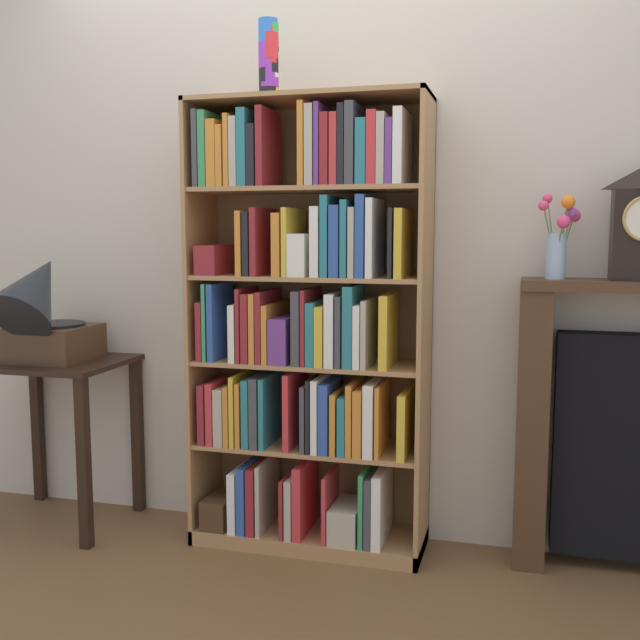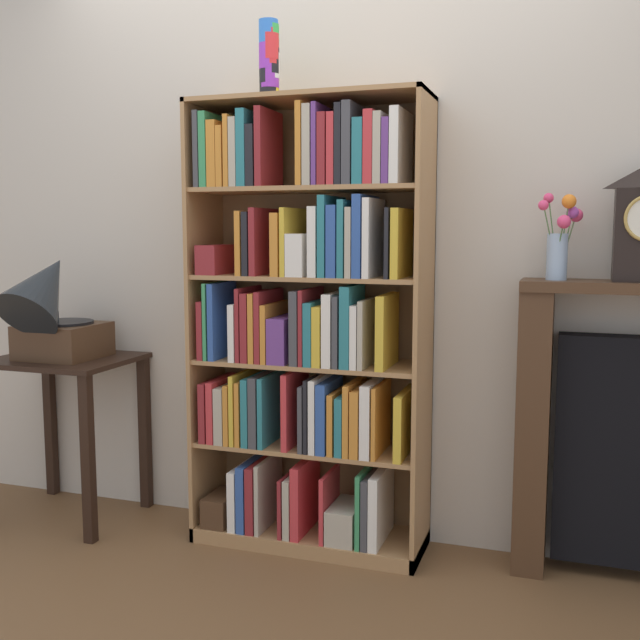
{
  "view_description": "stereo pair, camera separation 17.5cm",
  "coord_description": "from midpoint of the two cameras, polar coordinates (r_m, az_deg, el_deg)",
  "views": [
    {
      "loc": [
        0.84,
        -2.76,
        1.3
      ],
      "look_at": [
        0.04,
        0.11,
        0.94
      ],
      "focal_mm": 41.91,
      "sensor_mm": 36.0,
      "label": 1
    },
    {
      "loc": [
        1.01,
        -2.71,
        1.3
      ],
      "look_at": [
        0.04,
        0.11,
        0.94
      ],
      "focal_mm": 41.91,
      "sensor_mm": 36.0,
      "label": 2
    }
  ],
  "objects": [
    {
      "name": "ground_plane",
      "position": [
        3.17,
        -3.03,
        -17.53
      ],
      "size": [
        7.71,
        6.4,
        0.02
      ],
      "primitive_type": "cube",
      "color": "brown"
    },
    {
      "name": "flower_vase",
      "position": [
        2.9,
        16.16,
        5.91
      ],
      "size": [
        0.16,
        0.15,
        0.32
      ],
      "color": "#99B2D1",
      "rests_on": "fireplace_mantel"
    },
    {
      "name": "side_table_left",
      "position": [
        3.53,
        -20.8,
        -5.75
      ],
      "size": [
        0.6,
        0.5,
        0.73
      ],
      "color": "black",
      "rests_on": "ground"
    },
    {
      "name": "bookshelf",
      "position": [
        3.01,
        -2.64,
        -0.94
      ],
      "size": [
        0.95,
        0.34,
        1.82
      ],
      "color": "#A87A4C",
      "rests_on": "ground"
    },
    {
      "name": "cup_stack",
      "position": [
        3.07,
        -5.65,
        19.28
      ],
      "size": [
        0.08,
        0.08,
        0.29
      ],
      "color": "black",
      "rests_on": "bookshelf"
    },
    {
      "name": "wall_back",
      "position": [
        3.17,
        -0.03,
        7.03
      ],
      "size": [
        4.71,
        0.08,
        2.62
      ],
      "primitive_type": "cube",
      "color": "beige",
      "rests_on": "ground"
    },
    {
      "name": "gramophone",
      "position": [
        3.41,
        -21.8,
        0.71
      ],
      "size": [
        0.33,
        0.49,
        0.54
      ],
      "color": "#472D1C",
      "rests_on": "side_table_left"
    }
  ]
}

